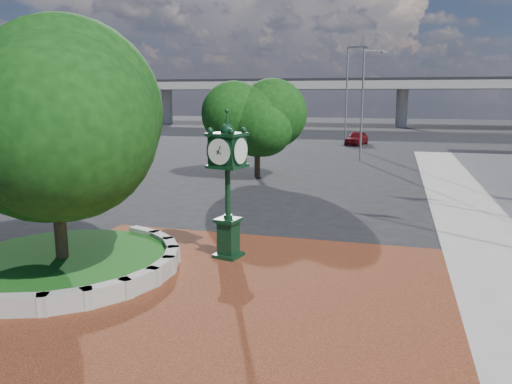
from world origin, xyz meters
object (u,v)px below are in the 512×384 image
object	(u,v)px
street_lamp_near	(365,97)
street_lamp_far	(349,89)
post_clock	(228,180)
parked_car	(357,138)

from	to	relation	value
street_lamp_near	street_lamp_far	world-z (taller)	street_lamp_far
street_lamp_far	post_clock	bearing A→B (deg)	-90.39
post_clock	street_lamp_near	bearing A→B (deg)	84.19
parked_car	street_lamp_near	bearing A→B (deg)	-72.83
parked_car	street_lamp_far	xyz separation A→B (m)	(-0.86, -1.34, 4.96)
post_clock	street_lamp_far	world-z (taller)	street_lamp_far
street_lamp_far	street_lamp_near	bearing A→B (deg)	-78.72
post_clock	parked_car	size ratio (longest dim) A/B	1.11
parked_car	street_lamp_far	bearing A→B (deg)	-111.95
parked_car	street_lamp_near	world-z (taller)	street_lamp_near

